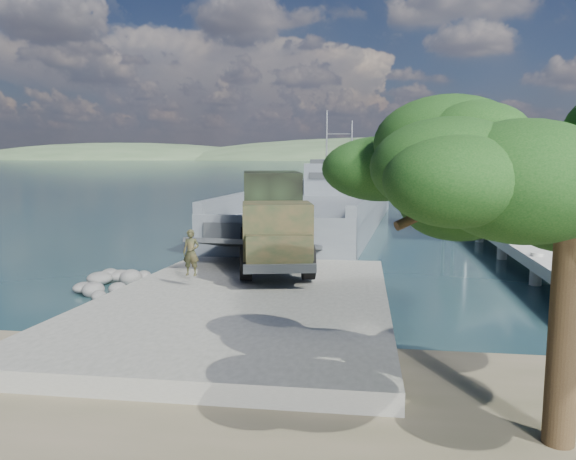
% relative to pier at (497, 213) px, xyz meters
% --- Properties ---
extents(ground, '(1400.00, 1400.00, 0.00)m').
position_rel_pier_xyz_m(ground, '(-13.00, -18.77, -1.60)').
color(ground, '#1C3A45').
rests_on(ground, ground).
extents(boat_ramp, '(10.00, 18.00, 0.50)m').
position_rel_pier_xyz_m(boat_ramp, '(-13.00, -19.77, -1.35)').
color(boat_ramp, slate).
rests_on(boat_ramp, ground).
extents(shoreline_rocks, '(3.20, 5.60, 0.90)m').
position_rel_pier_xyz_m(shoreline_rocks, '(-19.20, -18.27, -1.60)').
color(shoreline_rocks, '#4D4E4B').
rests_on(shoreline_rocks, ground).
extents(distant_headlands, '(1000.00, 240.00, 48.00)m').
position_rel_pier_xyz_m(distant_headlands, '(37.00, 541.23, -1.60)').
color(distant_headlands, '#395132').
rests_on(distant_headlands, ground).
extents(pier, '(6.40, 44.00, 6.10)m').
position_rel_pier_xyz_m(pier, '(0.00, 0.00, 0.00)').
color(pier, '#9E9C94').
rests_on(pier, ground).
extents(landing_craft, '(11.68, 35.70, 10.43)m').
position_rel_pier_xyz_m(landing_craft, '(-12.34, 4.25, -0.75)').
color(landing_craft, '#50565F').
rests_on(landing_craft, ground).
extents(military_truck, '(4.59, 9.40, 4.19)m').
position_rel_pier_xyz_m(military_truck, '(-12.98, -14.36, 0.99)').
color(military_truck, black).
rests_on(military_truck, boat_ramp).
extents(soldier, '(0.67, 0.46, 1.78)m').
position_rel_pier_xyz_m(soldier, '(-15.43, -18.87, -0.21)').
color(soldier, black).
rests_on(soldier, boat_ramp).
extents(sailboat_near, '(2.48, 4.87, 5.70)m').
position_rel_pier_xyz_m(sailboat_near, '(4.84, 13.86, -1.30)').
color(sailboat_near, silver).
rests_on(sailboat_near, ground).
extents(sailboat_far, '(3.00, 6.42, 7.53)m').
position_rel_pier_xyz_m(sailboat_far, '(5.54, 17.03, -1.20)').
color(sailboat_far, silver).
rests_on(sailboat_far, ground).
extents(overhang_tree, '(7.05, 6.49, 6.40)m').
position_rel_pier_xyz_m(overhang_tree, '(-5.82, -28.95, 3.53)').
color(overhang_tree, '#301F13').
rests_on(overhang_tree, ground).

